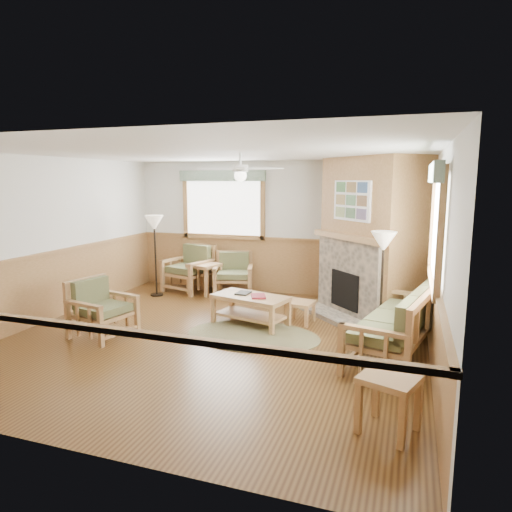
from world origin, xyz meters
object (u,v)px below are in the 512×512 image
(armchair_left, at_px, (103,308))
(floor_lamp_right, at_px, (382,286))
(sofa, at_px, (397,322))
(armchair_back_left, at_px, (189,268))
(end_table_sofa, at_px, (389,404))
(end_table_chairs, at_px, (204,279))
(floor_lamp_left, at_px, (155,256))
(coffee_table, at_px, (250,310))
(armchair_back_right, at_px, (233,274))
(footstool, at_px, (300,312))

(armchair_left, xyz_separation_m, floor_lamp_right, (3.94, 1.20, 0.37))
(sofa, bearing_deg, floor_lamp_right, -144.77)
(sofa, height_order, floor_lamp_right, floor_lamp_right)
(armchair_back_left, bearing_deg, floor_lamp_right, -9.13)
(armchair_left, bearing_deg, end_table_sofa, -96.44)
(end_table_chairs, height_order, floor_lamp_right, floor_lamp_right)
(floor_lamp_left, bearing_deg, armchair_back_left, 54.01)
(coffee_table, xyz_separation_m, end_table_chairs, (-1.58, 1.62, 0.07))
(armchair_back_right, relative_size, armchair_left, 0.99)
(coffee_table, bearing_deg, floor_lamp_right, 13.29)
(end_table_chairs, relative_size, floor_lamp_right, 0.39)
(armchair_back_right, distance_m, armchair_left, 3.12)
(coffee_table, relative_size, end_table_chairs, 1.93)
(end_table_chairs, bearing_deg, armchair_left, -96.45)
(end_table_sofa, height_order, floor_lamp_left, floor_lamp_left)
(sofa, xyz_separation_m, floor_lamp_right, (-0.25, 0.61, 0.33))
(end_table_chairs, xyz_separation_m, footstool, (2.33, -1.28, -0.13))
(armchair_back_right, xyz_separation_m, floor_lamp_right, (3.02, -1.78, 0.38))
(floor_lamp_left, bearing_deg, footstool, -14.32)
(sofa, height_order, coffee_table, sofa)
(end_table_chairs, distance_m, end_table_sofa, 5.72)
(footstool, bearing_deg, floor_lamp_left, 165.68)
(coffee_table, height_order, end_table_chairs, end_table_chairs)
(end_table_chairs, bearing_deg, armchair_back_right, 12.11)
(armchair_back_right, height_order, floor_lamp_left, floor_lamp_left)
(end_table_sofa, height_order, footstool, end_table_sofa)
(sofa, bearing_deg, footstool, -109.58)
(coffee_table, bearing_deg, end_table_sofa, -34.59)
(floor_lamp_left, xyz_separation_m, floor_lamp_right, (4.46, -1.18, -0.02))
(sofa, xyz_separation_m, armchair_left, (-4.18, -0.59, -0.04))
(coffee_table, bearing_deg, footstool, 38.95)
(armchair_left, bearing_deg, armchair_back_right, -5.43)
(footstool, height_order, floor_lamp_left, floor_lamp_left)
(armchair_back_right, relative_size, floor_lamp_left, 0.52)
(end_table_chairs, bearing_deg, coffee_table, -45.71)
(armchair_back_left, bearing_deg, end_table_sofa, -30.75)
(sofa, relative_size, armchair_back_right, 2.42)
(footstool, xyz_separation_m, floor_lamp_left, (-3.18, 0.81, 0.64))
(armchair_left, xyz_separation_m, floor_lamp_left, (-0.53, 2.39, 0.39))
(end_table_sofa, relative_size, footstool, 1.34)
(armchair_back_right, distance_m, coffee_table, 2.02)
(sofa, height_order, end_table_sofa, sofa)
(coffee_table, bearing_deg, armchair_left, -132.95)
(sofa, bearing_deg, armchair_left, -68.85)
(sofa, bearing_deg, armchair_back_right, -113.06)
(end_table_chairs, xyz_separation_m, floor_lamp_left, (-0.85, -0.47, 0.51))
(armchair_back_left, xyz_separation_m, end_table_sofa, (4.28, -4.34, -0.20))
(floor_lamp_right, bearing_deg, footstool, 163.79)
(armchair_back_right, bearing_deg, end_table_sofa, -70.25)
(end_table_chairs, height_order, floor_lamp_left, floor_lamp_left)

